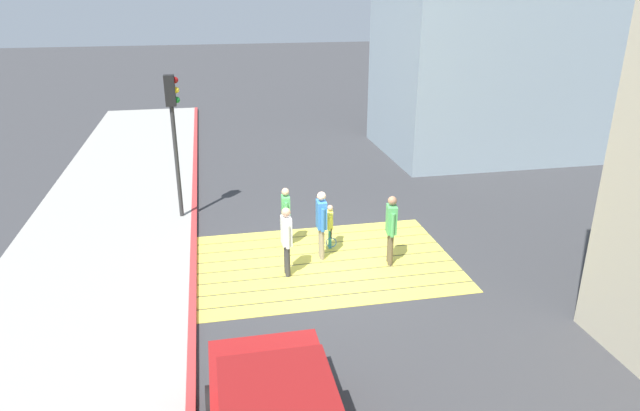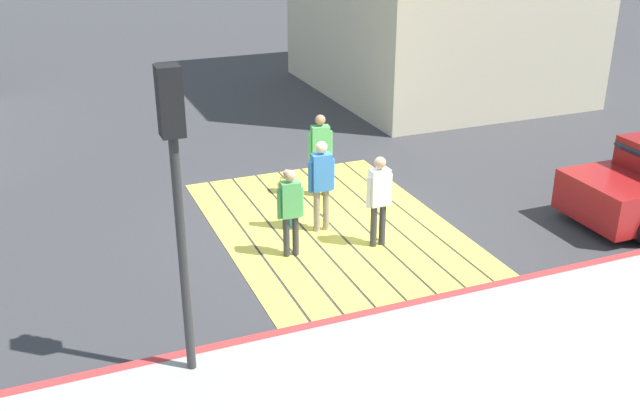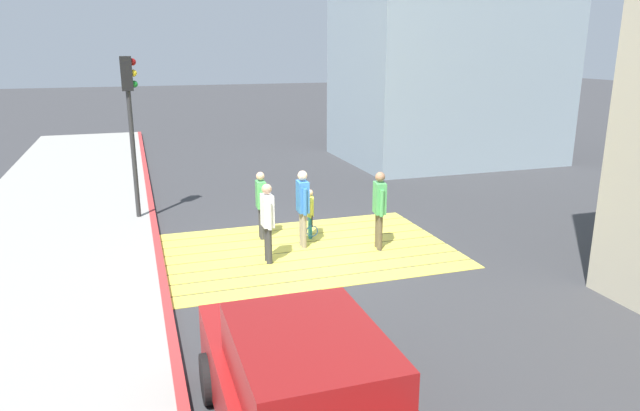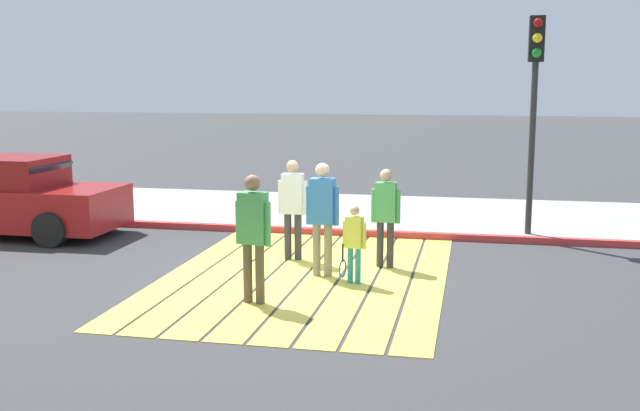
{
  "view_description": "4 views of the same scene",
  "coord_description": "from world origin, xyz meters",
  "px_view_note": "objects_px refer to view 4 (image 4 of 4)",
  "views": [
    {
      "loc": [
        -2.64,
        -12.3,
        6.44
      ],
      "look_at": [
        0.0,
        0.69,
        1.27
      ],
      "focal_mm": 31.4,
      "sensor_mm": 36.0,
      "label": 1
    },
    {
      "loc": [
        -11.96,
        5.14,
        6.13
      ],
      "look_at": [
        -0.75,
        0.58,
        0.86
      ],
      "focal_mm": 41.63,
      "sensor_mm": 36.0,
      "label": 2
    },
    {
      "loc": [
        -3.56,
        -11.78,
        4.46
      ],
      "look_at": [
        0.46,
        0.56,
        0.87
      ],
      "focal_mm": 32.29,
      "sensor_mm": 36.0,
      "label": 3
    },
    {
      "loc": [
        11.14,
        2.55,
        3.02
      ],
      "look_at": [
        0.19,
        0.27,
        1.17
      ],
      "focal_mm": 41.95,
      "sensor_mm": 36.0,
      "label": 4
    }
  ],
  "objects_px": {
    "pedestrian_adult_lead": "(293,202)",
    "pedestrian_adult_trailing": "(322,211)",
    "traffic_light_corner": "(535,82)",
    "pedestrian_teen_behind": "(386,211)",
    "pedestrian_adult_side": "(253,229)",
    "pedestrian_child_with_racket": "(354,241)",
    "car_parked_near_curb": "(12,199)"
  },
  "relations": [
    {
      "from": "traffic_light_corner",
      "to": "pedestrian_child_with_racket",
      "type": "distance_m",
      "value": 5.33
    },
    {
      "from": "car_parked_near_curb",
      "to": "pedestrian_adult_side",
      "type": "relative_size",
      "value": 2.4
    },
    {
      "from": "car_parked_near_curb",
      "to": "traffic_light_corner",
      "type": "relative_size",
      "value": 1.02
    },
    {
      "from": "pedestrian_adult_trailing",
      "to": "pedestrian_child_with_racket",
      "type": "relative_size",
      "value": 1.49
    },
    {
      "from": "traffic_light_corner",
      "to": "pedestrian_teen_behind",
      "type": "xyz_separation_m",
      "value": [
        2.76,
        -2.45,
        -2.08
      ]
    },
    {
      "from": "pedestrian_teen_behind",
      "to": "pedestrian_adult_trailing",
      "type": "bearing_deg",
      "value": -49.4
    },
    {
      "from": "pedestrian_adult_lead",
      "to": "pedestrian_adult_trailing",
      "type": "distance_m",
      "value": 1.22
    },
    {
      "from": "car_parked_near_curb",
      "to": "pedestrian_adult_side",
      "type": "height_order",
      "value": "pedestrian_adult_side"
    },
    {
      "from": "pedestrian_adult_lead",
      "to": "pedestrian_teen_behind",
      "type": "bearing_deg",
      "value": 82.43
    },
    {
      "from": "car_parked_near_curb",
      "to": "pedestrian_adult_trailing",
      "type": "bearing_deg",
      "value": 73.81
    },
    {
      "from": "traffic_light_corner",
      "to": "pedestrian_teen_behind",
      "type": "distance_m",
      "value": 4.24
    },
    {
      "from": "car_parked_near_curb",
      "to": "pedestrian_adult_trailing",
      "type": "height_order",
      "value": "pedestrian_adult_trailing"
    },
    {
      "from": "pedestrian_adult_lead",
      "to": "pedestrian_teen_behind",
      "type": "height_order",
      "value": "pedestrian_adult_lead"
    },
    {
      "from": "car_parked_near_curb",
      "to": "pedestrian_adult_lead",
      "type": "height_order",
      "value": "pedestrian_adult_lead"
    },
    {
      "from": "car_parked_near_curb",
      "to": "pedestrian_child_with_racket",
      "type": "height_order",
      "value": "car_parked_near_curb"
    },
    {
      "from": "pedestrian_adult_lead",
      "to": "pedestrian_adult_trailing",
      "type": "bearing_deg",
      "value": 36.08
    },
    {
      "from": "traffic_light_corner",
      "to": "pedestrian_adult_trailing",
      "type": "relative_size",
      "value": 2.36
    },
    {
      "from": "traffic_light_corner",
      "to": "pedestrian_adult_lead",
      "type": "bearing_deg",
      "value": -57.9
    },
    {
      "from": "pedestrian_adult_side",
      "to": "pedestrian_child_with_racket",
      "type": "distance_m",
      "value": 1.77
    },
    {
      "from": "pedestrian_adult_side",
      "to": "traffic_light_corner",
      "type": "bearing_deg",
      "value": 142.24
    },
    {
      "from": "traffic_light_corner",
      "to": "pedestrian_adult_lead",
      "type": "height_order",
      "value": "traffic_light_corner"
    },
    {
      "from": "car_parked_near_curb",
      "to": "pedestrian_adult_trailing",
      "type": "distance_m",
      "value": 7.01
    },
    {
      "from": "pedestrian_adult_lead",
      "to": "pedestrian_adult_trailing",
      "type": "relative_size",
      "value": 0.96
    },
    {
      "from": "pedestrian_adult_side",
      "to": "pedestrian_child_with_racket",
      "type": "xyz_separation_m",
      "value": [
        -1.26,
        1.18,
        -0.37
      ]
    },
    {
      "from": "traffic_light_corner",
      "to": "pedestrian_adult_lead",
      "type": "xyz_separation_m",
      "value": [
        2.55,
        -4.06,
        -2.03
      ]
    },
    {
      "from": "car_parked_near_curb",
      "to": "pedestrian_child_with_racket",
      "type": "relative_size",
      "value": 3.56
    },
    {
      "from": "pedestrian_child_with_racket",
      "to": "pedestrian_adult_side",
      "type": "bearing_deg",
      "value": -43.11
    },
    {
      "from": "car_parked_near_curb",
      "to": "pedestrian_adult_side",
      "type": "bearing_deg",
      "value": 59.69
    },
    {
      "from": "pedestrian_adult_lead",
      "to": "pedestrian_adult_trailing",
      "type": "height_order",
      "value": "pedestrian_adult_trailing"
    },
    {
      "from": "pedestrian_adult_side",
      "to": "pedestrian_child_with_racket",
      "type": "relative_size",
      "value": 1.48
    },
    {
      "from": "car_parked_near_curb",
      "to": "pedestrian_adult_side",
      "type": "distance_m",
      "value": 7.06
    },
    {
      "from": "pedestrian_adult_trailing",
      "to": "pedestrian_child_with_racket",
      "type": "xyz_separation_m",
      "value": [
        0.34,
        0.55,
        -0.37
      ]
    }
  ]
}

